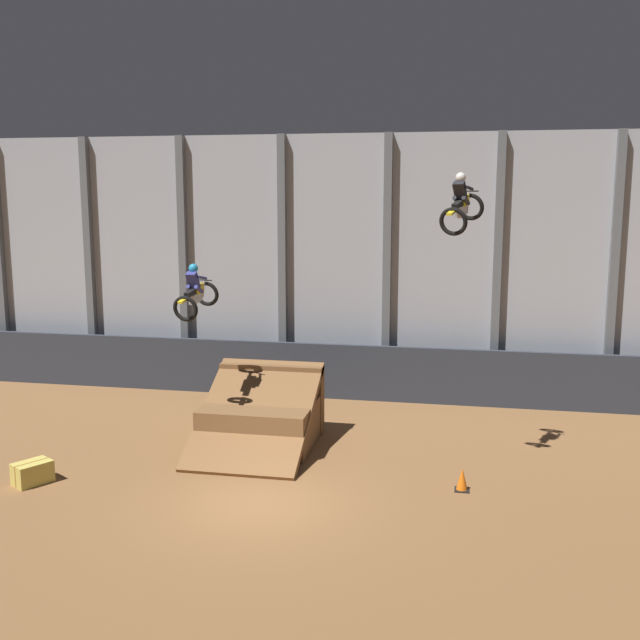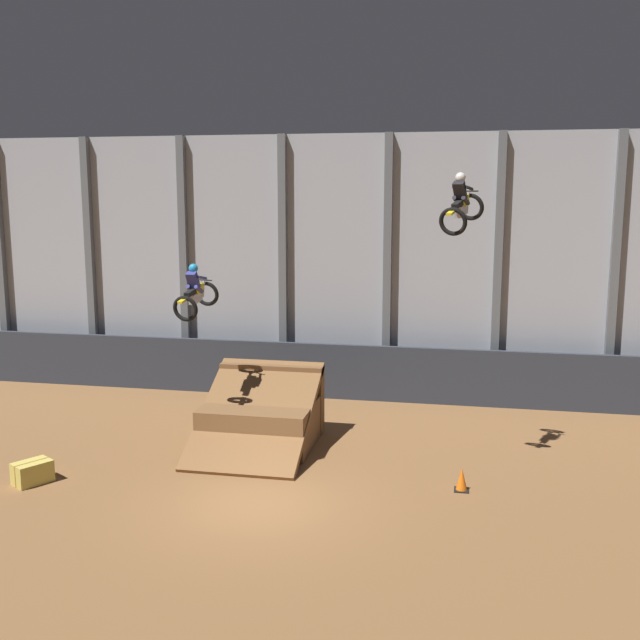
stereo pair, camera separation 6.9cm
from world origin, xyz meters
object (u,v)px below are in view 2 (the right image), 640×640
at_px(traffic_cone_near_ramp, 462,480).
at_px(hay_bale_trackside, 32,472).
at_px(rider_bike_right_air, 461,205).
at_px(rider_bike_left_air, 195,293).
at_px(dirt_ramp, 263,416).

distance_m(traffic_cone_near_ramp, hay_bale_trackside, 10.81).
bearing_deg(rider_bike_right_air, hay_bale_trackside, -144.75).
xyz_separation_m(rider_bike_left_air, rider_bike_right_air, (7.20, 0.01, 2.44)).
distance_m(dirt_ramp, rider_bike_left_air, 4.18).
xyz_separation_m(dirt_ramp, rider_bike_left_air, (-1.63, -0.95, 3.74)).
relative_size(rider_bike_left_air, hay_bale_trackside, 1.71).
distance_m(rider_bike_left_air, hay_bale_trackside, 6.27).
distance_m(dirt_ramp, rider_bike_right_air, 8.37).
height_order(traffic_cone_near_ramp, hay_bale_trackside, traffic_cone_near_ramp).
bearing_deg(hay_bale_trackside, rider_bike_left_air, 45.43).
relative_size(rider_bike_right_air, hay_bale_trackside, 1.75).
distance_m(dirt_ramp, traffic_cone_near_ramp, 6.40).
bearing_deg(rider_bike_right_air, dirt_ramp, -171.81).
relative_size(rider_bike_left_air, traffic_cone_near_ramp, 3.19).
bearing_deg(rider_bike_left_air, traffic_cone_near_ramp, -7.43).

